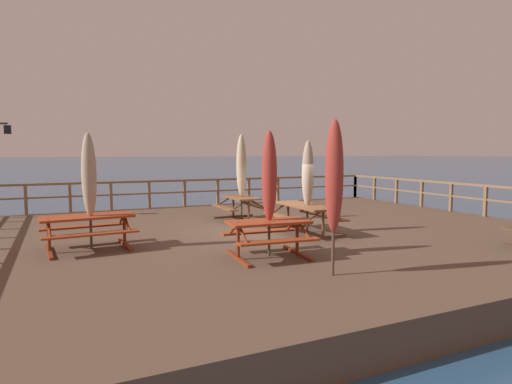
# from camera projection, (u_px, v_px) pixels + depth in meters

# --- Properties ---
(ground_plane) EXTENTS (600.00, 600.00, 0.00)m
(ground_plane) POSITION_uv_depth(u_px,v_px,m) (271.00, 253.00, 12.01)
(ground_plane) COLOR navy
(wooden_deck) EXTENTS (15.99, 13.00, 0.63)m
(wooden_deck) POSITION_uv_depth(u_px,v_px,m) (271.00, 242.00, 11.98)
(wooden_deck) COLOR brown
(wooden_deck) RESTS_ON ground
(railing_waterside_far) EXTENTS (15.79, 0.10, 1.09)m
(railing_waterside_far) POSITION_uv_depth(u_px,v_px,m) (201.00, 188.00, 17.62)
(railing_waterside_far) COLOR brown
(railing_waterside_far) RESTS_ON wooden_deck
(railing_side_right) EXTENTS (0.10, 12.80, 1.09)m
(railing_side_right) POSITION_uv_depth(u_px,v_px,m) (468.00, 193.00, 15.16)
(railing_side_right) COLOR brown
(railing_side_right) RESTS_ON wooden_deck
(picnic_table_mid_right) EXTENTS (1.79, 1.52, 0.78)m
(picnic_table_mid_right) POSITION_uv_depth(u_px,v_px,m) (268.00, 231.00, 8.86)
(picnic_table_mid_right) COLOR #993819
(picnic_table_mid_right) RESTS_ON wooden_deck
(picnic_table_back_left) EXTENTS (1.41, 1.67, 0.78)m
(picnic_table_back_left) POSITION_uv_depth(u_px,v_px,m) (241.00, 203.00, 13.74)
(picnic_table_back_left) COLOR brown
(picnic_table_back_left) RESTS_ON wooden_deck
(picnic_table_front_right) EXTENTS (1.41, 2.20, 0.78)m
(picnic_table_front_right) POSITION_uv_depth(u_px,v_px,m) (304.00, 212.00, 11.58)
(picnic_table_front_right) COLOR brown
(picnic_table_front_right) RESTS_ON wooden_deck
(picnic_table_back_right) EXTENTS (2.05, 1.54, 0.78)m
(picnic_table_back_right) POSITION_uv_depth(u_px,v_px,m) (88.00, 225.00, 9.55)
(picnic_table_back_right) COLOR #993819
(picnic_table_back_right) RESTS_ON wooden_deck
(patio_umbrella_short_front) EXTENTS (0.32, 0.32, 2.63)m
(patio_umbrella_short_front) POSITION_uv_depth(u_px,v_px,m) (269.00, 177.00, 8.85)
(patio_umbrella_short_front) COLOR #4C3828
(patio_umbrella_short_front) RESTS_ON wooden_deck
(patio_umbrella_short_back) EXTENTS (0.32, 0.32, 2.75)m
(patio_umbrella_short_back) POSITION_uv_depth(u_px,v_px,m) (241.00, 166.00, 13.59)
(patio_umbrella_short_back) COLOR #4C3828
(patio_umbrella_short_back) RESTS_ON wooden_deck
(patio_umbrella_tall_back_right) EXTENTS (0.32, 0.32, 2.75)m
(patio_umbrella_tall_back_right) POSITION_uv_depth(u_px,v_px,m) (334.00, 177.00, 7.42)
(patio_umbrella_tall_back_right) COLOR #4C3828
(patio_umbrella_tall_back_right) RESTS_ON wooden_deck
(patio_umbrella_short_mid) EXTENTS (0.32, 0.32, 2.50)m
(patio_umbrella_short_mid) POSITION_uv_depth(u_px,v_px,m) (308.00, 174.00, 11.47)
(patio_umbrella_short_mid) COLOR #4C3828
(patio_umbrella_short_mid) RESTS_ON wooden_deck
(patio_umbrella_tall_back_left) EXTENTS (0.32, 0.32, 2.62)m
(patio_umbrella_tall_back_left) POSITION_uv_depth(u_px,v_px,m) (89.00, 176.00, 9.45)
(patio_umbrella_tall_back_left) COLOR #4C3828
(patio_umbrella_tall_back_left) RESTS_ON wooden_deck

